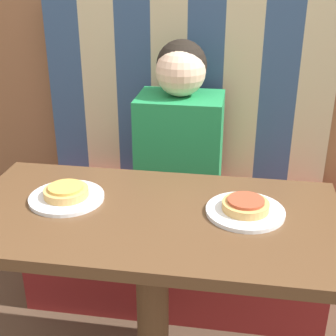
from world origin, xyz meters
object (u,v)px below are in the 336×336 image
person (180,125)px  plate_right (245,211)px  plate_left (67,198)px  pizza_left (66,191)px  pizza_right (246,205)px

person → plate_right: person is taller
plate_left → plate_right: bearing=0.0°
plate_right → pizza_left: (-0.52, 0.00, 0.02)m
plate_right → pizza_left: bearing=180.0°
plate_right → pizza_right: pizza_right is taller
person → plate_left: 0.64m
plate_left → plate_right: size_ratio=1.00×
pizza_left → plate_right: bearing=-0.0°
pizza_left → pizza_right: same height
plate_right → person: bearing=114.5°
plate_left → pizza_left: 0.02m
plate_right → plate_left: bearing=180.0°
person → plate_right: bearing=-65.5°
person → pizza_left: size_ratio=4.76×
plate_right → pizza_right: 0.02m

